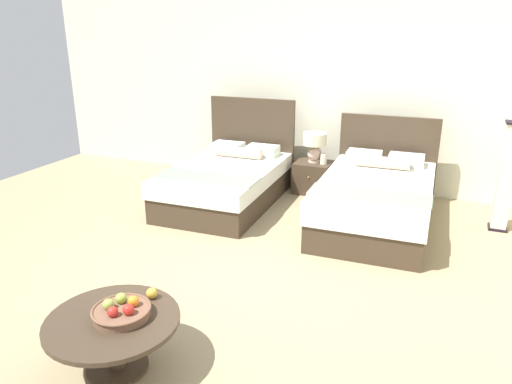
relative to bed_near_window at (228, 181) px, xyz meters
name	(u,v)px	position (x,y,z in m)	size (l,w,h in m)	color
ground_plane	(245,271)	(1.00, -1.71, -0.32)	(9.50, 9.75, 0.02)	#948360
wall_back	(328,91)	(1.00, 1.37, 1.09)	(9.50, 0.12, 2.81)	beige
bed_near_window	(228,181)	(0.00, 0.00, 0.00)	(1.36, 2.10, 1.31)	#3D2F22
bed_near_corner	(376,199)	(2.00, -0.01, 0.02)	(1.35, 2.17, 1.18)	#3D2F22
nightstand	(313,177)	(0.96, 0.87, -0.09)	(0.51, 0.48, 0.45)	#3D2F22
table_lamp	(315,143)	(0.96, 0.89, 0.41)	(0.34, 0.34, 0.43)	beige
vase	(323,159)	(1.12, 0.83, 0.22)	(0.09, 0.09, 0.16)	silver
coffee_table	(114,330)	(0.75, -3.39, 0.01)	(0.93, 0.93, 0.41)	#3D2F22
fruit_bowl	(121,311)	(0.80, -3.35, 0.15)	(0.41, 0.41, 0.14)	brown
loose_apple	(152,293)	(0.85, -3.06, 0.14)	(0.08, 0.08, 0.08)	gold
floor_lamp_corner	(506,177)	(3.41, 0.41, 0.34)	(0.21, 0.21, 1.31)	black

